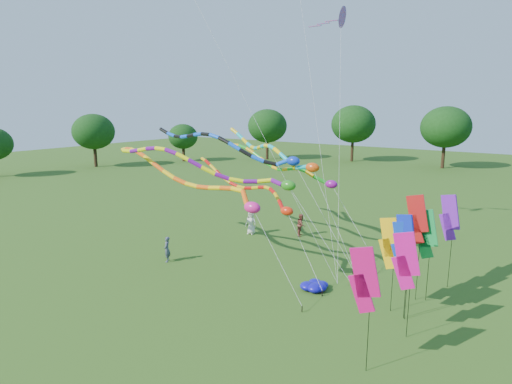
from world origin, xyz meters
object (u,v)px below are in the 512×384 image
Objects in this scene: person_c at (301,225)px; tube_kite_red at (253,189)px; person_a at (251,223)px; tube_kite_orange at (193,180)px; blue_nylon_heap at (323,287)px; person_b at (167,249)px.

tube_kite_red is at bearing 157.18° from person_c.
person_c is at bearing 20.99° from person_a.
tube_kite_orange is 9.15× the size of person_a.
person_b is at bearing -170.17° from blue_nylon_heap.
blue_nylon_heap is 9.51m from person_c.
person_a is at bearing 136.81° from person_b.
tube_kite_orange reaches higher than person_a.
blue_nylon_heap is at bearing -162.96° from person_c.
person_a is 7.63m from person_b.
person_c is at bearing 109.35° from tube_kite_red.
blue_nylon_heap is at bearing 3.96° from tube_kite_red.
person_a is at bearing 150.33° from tube_kite_red.
tube_kite_red is 7.55× the size of person_b.
person_a reaches higher than person_c.
tube_kite_orange reaches higher than blue_nylon_heap.
person_a is (-0.99, 7.06, -4.33)m from tube_kite_orange.
tube_kite_orange is 10.71× the size of blue_nylon_heap.
tube_kite_orange is at bearing -89.60° from person_a.
person_c is (2.28, 8.84, -4.38)m from tube_kite_orange.
person_b is (-9.72, -1.69, 0.57)m from blue_nylon_heap.
tube_kite_orange is 9.63× the size of person_c.
tube_kite_orange is at bearing 146.58° from person_c.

